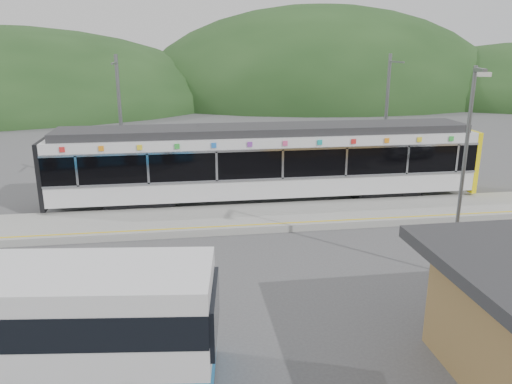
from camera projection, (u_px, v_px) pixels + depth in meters
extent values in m
plane|color=#4C4C4F|center=(293.00, 249.00, 18.89)|extent=(120.00, 120.00, 0.00)
ellipsoid|color=#1E3D19|center=(320.00, 99.00, 72.41)|extent=(52.00, 39.00, 26.00)
cube|color=#9E9E99|center=(277.00, 217.00, 21.98)|extent=(26.00, 3.20, 0.30)
cube|color=yellow|center=(282.00, 223.00, 20.70)|extent=(26.00, 0.10, 0.01)
cube|color=black|center=(142.00, 201.00, 23.65)|extent=(3.20, 2.20, 0.56)
cube|color=black|center=(382.00, 191.00, 25.34)|extent=(3.20, 2.20, 0.56)
cube|color=silver|center=(266.00, 181.00, 24.29)|extent=(20.00, 2.90, 0.92)
cube|color=black|center=(266.00, 158.00, 23.95)|extent=(20.00, 2.96, 1.45)
cube|color=silver|center=(272.00, 179.00, 22.72)|extent=(20.00, 0.05, 0.10)
cube|color=silver|center=(272.00, 150.00, 22.34)|extent=(20.00, 0.05, 0.10)
cube|color=silver|center=(266.00, 138.00, 23.69)|extent=(20.00, 2.90, 0.45)
cube|color=#2D2D30|center=(267.00, 130.00, 23.57)|extent=(19.40, 2.50, 0.36)
cube|color=yellow|center=(461.00, 158.00, 25.48)|extent=(0.24, 2.92, 3.00)
cube|color=black|center=(47.00, 172.00, 22.62)|extent=(0.20, 2.92, 3.00)
cube|color=silver|center=(77.00, 171.00, 21.33)|extent=(0.10, 0.05, 1.35)
cube|color=silver|center=(148.00, 169.00, 21.75)|extent=(0.10, 0.05, 1.35)
cube|color=silver|center=(217.00, 166.00, 22.18)|extent=(0.10, 0.05, 1.35)
cube|color=silver|center=(283.00, 164.00, 22.60)|extent=(0.10, 0.05, 1.35)
cube|color=silver|center=(346.00, 162.00, 23.03)|extent=(0.10, 0.05, 1.35)
cube|color=silver|center=(408.00, 160.00, 23.45)|extent=(0.10, 0.05, 1.35)
cube|color=silver|center=(457.00, 158.00, 23.80)|extent=(0.10, 0.05, 1.35)
cube|color=red|center=(62.00, 150.00, 21.00)|extent=(0.22, 0.04, 0.22)
cube|color=orange|center=(101.00, 149.00, 21.22)|extent=(0.22, 0.04, 0.22)
cube|color=yellow|center=(140.00, 147.00, 21.45)|extent=(0.22, 0.04, 0.22)
cube|color=green|center=(177.00, 146.00, 21.68)|extent=(0.22, 0.04, 0.22)
cube|color=blue|center=(214.00, 145.00, 21.90)|extent=(0.22, 0.04, 0.22)
cube|color=purple|center=(250.00, 144.00, 22.13)|extent=(0.22, 0.04, 0.22)
cube|color=#E54C8C|center=(285.00, 143.00, 22.36)|extent=(0.22, 0.04, 0.22)
cube|color=#19A5A5|center=(320.00, 142.00, 22.58)|extent=(0.22, 0.04, 0.22)
cube|color=red|center=(354.00, 141.00, 22.81)|extent=(0.22, 0.04, 0.22)
cube|color=orange|center=(387.00, 140.00, 23.04)|extent=(0.22, 0.04, 0.22)
cube|color=yellow|center=(420.00, 140.00, 23.26)|extent=(0.22, 0.04, 0.22)
cube|color=green|center=(451.00, 139.00, 23.49)|extent=(0.22, 0.04, 0.22)
cylinder|color=slate|center=(121.00, 126.00, 25.07)|extent=(0.18, 0.18, 7.00)
cube|color=slate|center=(114.00, 63.00, 23.44)|extent=(0.08, 1.80, 0.08)
cylinder|color=slate|center=(386.00, 120.00, 27.06)|extent=(0.18, 0.18, 7.00)
cube|color=slate|center=(396.00, 62.00, 25.43)|extent=(0.08, 1.80, 0.08)
cylinder|color=black|center=(37.00, 369.00, 11.17)|extent=(1.14, 2.56, 0.85)
cylinder|color=black|center=(143.00, 367.00, 11.23)|extent=(1.14, 2.56, 0.85)
cylinder|color=slate|center=(463.00, 177.00, 15.75)|extent=(0.12, 0.12, 6.81)
cube|color=slate|center=(486.00, 70.00, 14.34)|extent=(0.47, 1.12, 0.12)
cube|color=silver|center=(496.00, 74.00, 13.88)|extent=(0.39, 0.28, 0.12)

